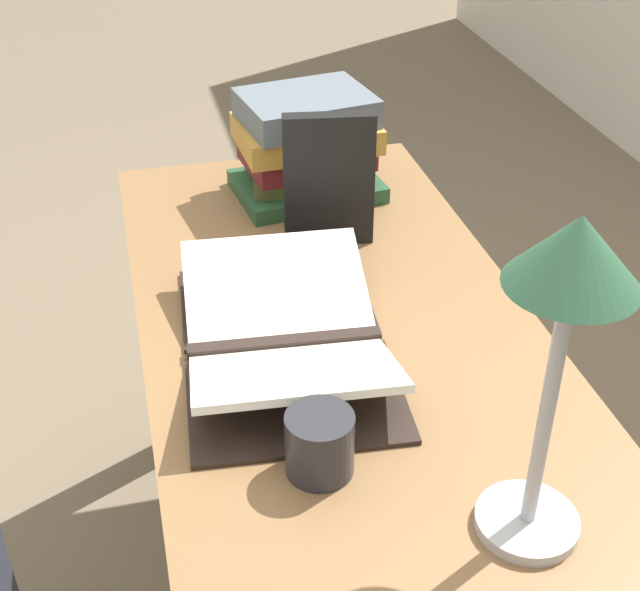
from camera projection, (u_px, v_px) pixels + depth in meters
reading_desk at (339, 381)px, 1.50m from camera, size 1.33×0.64×0.76m
open_book at (285, 336)px, 1.37m from camera, size 0.51×0.35×0.08m
book_stack_tall at (306, 146)px, 1.77m from camera, size 0.24×0.30×0.21m
book_standing_upright at (329, 180)px, 1.59m from camera, size 0.05×0.17×0.25m
reading_lamp at (567, 304)px, 0.90m from camera, size 0.14×0.14×0.43m
coffee_mug at (320, 443)px, 1.14m from camera, size 0.10×0.10×0.09m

